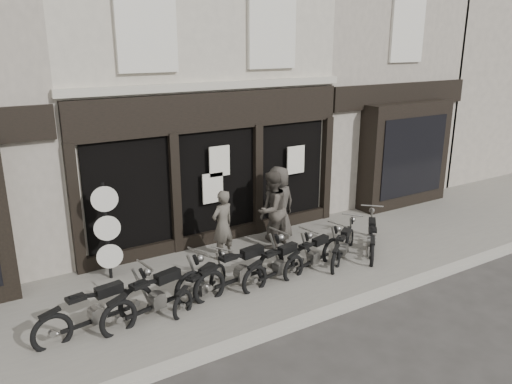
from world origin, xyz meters
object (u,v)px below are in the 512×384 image
motorcycle_2 (202,288)px  man_right (278,204)px  advert_sign_post (108,236)px  motorcycle_3 (243,272)px  motorcycle_0 (98,313)px  man_centre (271,209)px  motorcycle_5 (314,257)px  motorcycle_1 (157,299)px  motorcycle_6 (343,248)px  motorcycle_7 (371,240)px  man_left (223,225)px  motorcycle_4 (280,266)px

motorcycle_2 → man_right: (3.02, 1.76, 0.74)m
advert_sign_post → motorcycle_2: bearing=-43.7°
motorcycle_3 → advert_sign_post: (-2.23, 1.84, 0.66)m
motorcycle_0 → man_centre: bearing=9.3°
motorcycle_5 → advert_sign_post: advert_sign_post is taller
motorcycle_1 → motorcycle_6: size_ratio=1.32×
motorcycle_3 → motorcycle_7: motorcycle_3 is taller
motorcycle_6 → motorcycle_7: motorcycle_7 is taller
motorcycle_5 → motorcycle_1: bearing=167.2°
man_left → man_centre: size_ratio=0.86×
motorcycle_0 → motorcycle_3: size_ratio=0.96×
motorcycle_3 → motorcycle_2: bearing=172.9°
man_left → motorcycle_0: bearing=9.4°
motorcycle_0 → motorcycle_4: 3.87m
motorcycle_4 → man_left: 1.76m
motorcycle_5 → man_centre: 1.71m
advert_sign_post → motorcycle_5: bearing=-13.3°
motorcycle_0 → motorcycle_4: motorcycle_0 is taller
motorcycle_7 → man_centre: (-1.95, 1.51, 0.69)m
motorcycle_5 → man_right: bearing=68.5°
man_right → advert_sign_post: bearing=-3.5°
man_centre → motorcycle_4: bearing=40.4°
motorcycle_4 → man_centre: size_ratio=1.08×
man_right → motorcycle_2: bearing=27.9°
motorcycle_4 → man_centre: bearing=50.8°
man_centre → motorcycle_7: bearing=119.9°
man_left → motorcycle_4: bearing=94.0°
motorcycle_3 → motorcycle_5: 1.84m
motorcycle_3 → motorcycle_0: bearing=172.7°
motorcycle_4 → man_centre: man_centre is taller
motorcycle_5 → man_left: man_left is taller
motorcycle_4 → man_left: man_left is taller
motorcycle_5 → man_right: man_right is taller
motorcycle_0 → motorcycle_5: (4.83, -0.02, -0.05)m
motorcycle_3 → motorcycle_7: bearing=-7.9°
motorcycle_5 → man_centre: man_centre is taller
motorcycle_3 → motorcycle_7: (3.65, -0.00, -0.05)m
motorcycle_3 → advert_sign_post: bearing=132.7°
motorcycle_7 → man_right: man_right is taller
motorcycle_1 → motorcycle_7: bearing=-12.7°
man_left → motorcycle_2: bearing=34.4°
motorcycle_0 → motorcycle_2: motorcycle_0 is taller
motorcycle_0 → motorcycle_7: size_ratio=1.35×
motorcycle_3 → advert_sign_post: size_ratio=1.04×
motorcycle_3 → motorcycle_7: 3.65m
motorcycle_2 → motorcycle_6: 3.69m
motorcycle_1 → motorcycle_3: motorcycle_3 is taller
motorcycle_3 → man_left: man_left is taller
man_centre → motorcycle_1: bearing=1.8°
motorcycle_7 → man_left: man_left is taller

